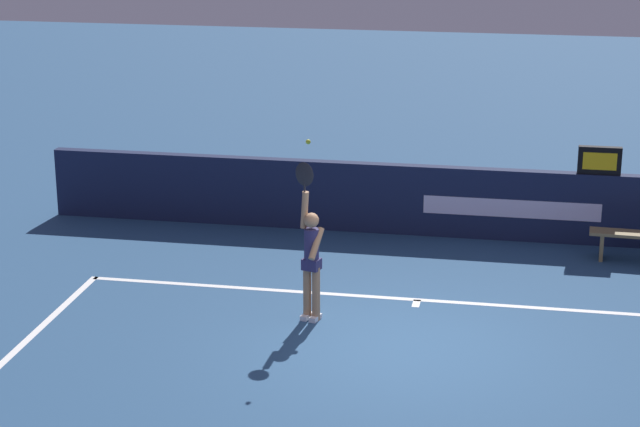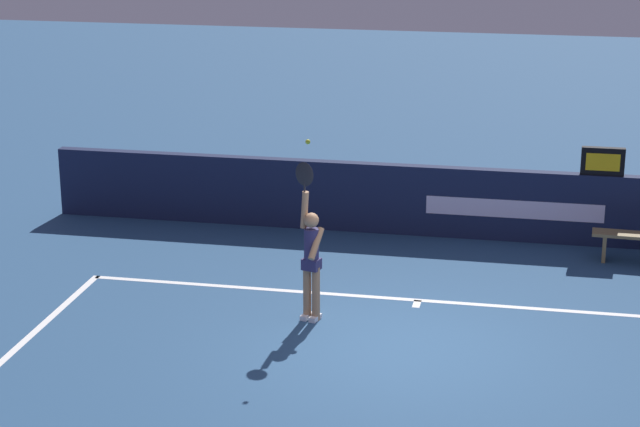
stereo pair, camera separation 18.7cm
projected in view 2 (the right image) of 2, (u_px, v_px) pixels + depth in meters
The scene contains 6 objects.
ground_plane at pixel (403, 347), 15.32m from camera, with size 60.00×60.00×0.00m, color navy.
court_lines at pixel (394, 377), 14.44m from camera, with size 10.32×5.57×0.00m.
back_wall at pixel (440, 201), 19.75m from camera, with size 13.99×0.22×1.24m.
speed_display at pixel (603, 161), 18.99m from camera, with size 0.71×0.14×0.47m.
tennis_player at pixel (311, 256), 16.00m from camera, with size 0.44×0.41×2.32m.
tennis_ball at pixel (308, 142), 15.25m from camera, with size 0.07×0.07×0.07m.
Camera 2 is at (1.65, -14.05, 6.25)m, focal length 63.84 mm.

